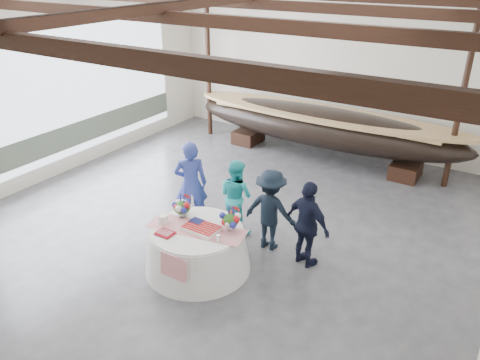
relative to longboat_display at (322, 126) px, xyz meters
The scene contains 12 objects.
floor 4.94m from the longboat_display, 92.71° to the right, with size 10.00×12.00×0.01m, color #3D3D42.
wall_back 1.77m from the longboat_display, 101.21° to the left, with size 10.00×0.02×4.50m, color silver.
wall_left 7.25m from the longboat_display, 137.20° to the right, with size 0.02×12.00×4.50m, color silver.
pavilion_structure 5.06m from the longboat_display, 93.27° to the right, with size 9.80×11.76×4.50m.
open_bay 6.51m from the longboat_display, 143.42° to the right, with size 0.03×7.00×3.20m.
longboat_display is the anchor object (origin of this frame).
banquet_table 5.89m from the longboat_display, 87.89° to the right, with size 1.88×1.88×0.81m.
tabletop_items 5.71m from the longboat_display, 88.14° to the right, with size 1.81×0.97×0.40m.
guest_woman_blue 4.74m from the longboat_display, 100.01° to the right, with size 0.66×0.43×1.82m, color navy.
guest_woman_teal 4.39m from the longboat_display, 89.01° to the right, with size 0.74×0.58×1.53m, color #22B0B3.
guest_man_left 4.68m from the longboat_display, 78.14° to the right, with size 1.03×0.59×1.59m, color black.
guest_man_right 5.05m from the longboat_display, 69.31° to the right, with size 0.96×0.40×1.63m, color black.
Camera 1 is at (4.78, -6.45, 5.03)m, focal length 35.00 mm.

